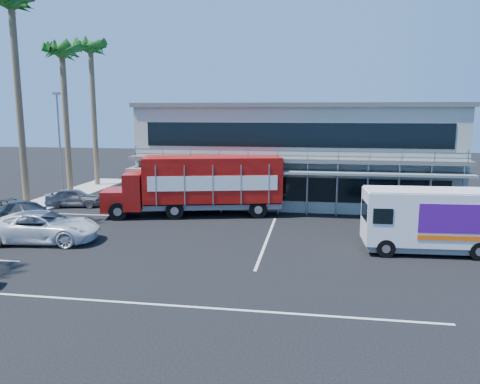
# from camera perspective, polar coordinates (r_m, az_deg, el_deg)

# --- Properties ---
(ground) EXTENTS (120.00, 120.00, 0.00)m
(ground) POSITION_cam_1_polar(r_m,az_deg,el_deg) (22.46, -2.63, -7.68)
(ground) COLOR black
(ground) RESTS_ON ground
(building) EXTENTS (22.40, 12.00, 7.30)m
(building) POSITION_cam_1_polar(r_m,az_deg,el_deg) (36.06, 6.90, 4.85)
(building) COLOR gray
(building) RESTS_ON ground
(curb_strip) EXTENTS (3.00, 32.00, 0.16)m
(curb_strip) POSITION_cam_1_polar(r_m,az_deg,el_deg) (33.89, -26.07, -2.53)
(curb_strip) COLOR #A5A399
(curb_strip) RESTS_ON ground
(palm_d) EXTENTS (2.80, 2.80, 14.75)m
(palm_d) POSITION_cam_1_polar(r_m,az_deg,el_deg) (35.49, -26.04, 18.71)
(palm_d) COLOR brown
(palm_d) RESTS_ON ground
(palm_e) EXTENTS (2.80, 2.80, 12.25)m
(palm_e) POSITION_cam_1_polar(r_m,az_deg,el_deg) (39.15, -20.84, 14.83)
(palm_e) COLOR brown
(palm_e) RESTS_ON ground
(palm_f) EXTENTS (2.80, 2.80, 13.25)m
(palm_f) POSITION_cam_1_polar(r_m,az_deg,el_deg) (44.27, -17.72, 15.52)
(palm_f) COLOR brown
(palm_f) RESTS_ON ground
(light_pole_far) EXTENTS (0.50, 0.25, 8.09)m
(light_pole_far) POSITION_cam_1_polar(r_m,az_deg,el_deg) (37.05, -21.13, 5.71)
(light_pole_far) COLOR gray
(light_pole_far) RESTS_ON ground
(red_truck) EXTENTS (11.74, 5.15, 3.85)m
(red_truck) POSITION_cam_1_polar(r_m,az_deg,el_deg) (30.54, -4.83, 1.08)
(red_truck) COLOR maroon
(red_truck) RESTS_ON ground
(white_van) EXTENTS (6.43, 2.49, 3.09)m
(white_van) POSITION_cam_1_polar(r_m,az_deg,el_deg) (24.18, 22.31, -3.14)
(white_van) COLOR silver
(white_van) RESTS_ON ground
(parked_car_c) EXTENTS (6.04, 3.32, 1.60)m
(parked_car_c) POSITION_cam_1_polar(r_m,az_deg,el_deg) (26.51, -22.86, -3.93)
(parked_car_c) COLOR white
(parked_car_c) RESTS_ON ground
(parked_car_d) EXTENTS (5.10, 3.37, 1.37)m
(parked_car_d) POSITION_cam_1_polar(r_m,az_deg,el_deg) (30.76, -24.46, -2.43)
(parked_car_d) COLOR #2A3139
(parked_car_d) RESTS_ON ground
(parked_car_e) EXTENTS (4.10, 2.28, 1.32)m
(parked_car_e) POSITION_cam_1_polar(r_m,az_deg,el_deg) (35.40, -19.55, -0.64)
(parked_car_e) COLOR slate
(parked_car_e) RESTS_ON ground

